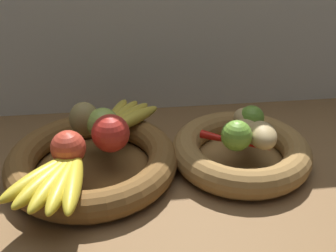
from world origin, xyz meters
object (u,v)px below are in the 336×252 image
pear_brown (84,119)px  potato_back (246,119)px  lime_near (236,136)px  lime_far (251,118)px  fruit_bowl_right (241,151)px  apple_red_right (111,134)px  chili_pepper (235,142)px  potato_small (262,135)px  fruit_bowl_left (93,161)px  potato_large (243,130)px  apple_green_back (103,124)px  banana_bunch_back (124,117)px  banana_bunch_front (57,179)px  apple_red_front (68,148)px

pear_brown → potato_back: bearing=-2.5°
lime_near → lime_far: size_ratio=1.13×
fruit_bowl_right → pear_brown: 33.00cm
apple_red_right → chili_pepper: apple_red_right is taller
potato_small → fruit_bowl_left: bearing=174.9°
potato_small → chili_pepper: potato_small is taller
fruit_bowl_left → lime_far: 34.08cm
potato_large → chili_pepper: size_ratio=0.47×
apple_green_back → fruit_bowl_left: bearing=-124.2°
pear_brown → banana_bunch_back: pear_brown is taller
fruit_bowl_right → banana_bunch_front: (-35.60, -11.64, 4.65)cm
fruit_bowl_left → apple_green_back: apple_green_back is taller
pear_brown → lime_near: bearing=-17.4°
potato_back → chili_pepper: 7.83cm
potato_large → potato_back: bearing=65.6°
chili_pepper → lime_near: bearing=-70.7°
apple_red_front → pear_brown: size_ratio=0.89×
fruit_bowl_right → lime_far: bearing=52.1°
potato_small → apple_red_front: bearing=-177.6°
apple_red_front → apple_green_back: bearing=53.5°
banana_bunch_front → fruit_bowl_left: bearing=66.6°
pear_brown → banana_bunch_back: bearing=26.6°
fruit_bowl_right → potato_large: 5.24cm
fruit_bowl_right → potato_small: bearing=-45.0°
banana_bunch_front → lime_near: bearing=13.6°
potato_back → banana_bunch_back: bearing=168.0°
potato_back → lime_far: (0.95, -0.49, 0.42)cm
potato_large → banana_bunch_front: bearing=-161.9°
pear_brown → lime_far: (34.64, -1.94, -0.95)cm
pear_brown → potato_small: bearing=-13.8°
apple_red_right → pear_brown: apple_red_right is taller
lime_near → chili_pepper: (0.28, 1.17, -2.17)cm
banana_bunch_front → chili_pepper: bearing=15.3°
apple_green_back → banana_bunch_back: apple_green_back is taller
pear_brown → banana_bunch_front: 17.74cm
apple_red_right → banana_bunch_back: 11.56cm
pear_brown → fruit_bowl_right: bearing=-9.9°
apple_green_back → lime_near: (25.64, -7.33, -0.24)cm
apple_red_front → chili_pepper: apple_red_front is taller
potato_large → chili_pepper: (-2.14, -2.46, -1.27)cm
fruit_bowl_right → apple_green_back: apple_green_back is taller
banana_bunch_back → chili_pepper: bearing=-29.1°
apple_red_right → lime_far: (29.30, 5.05, -1.01)cm
pear_brown → lime_far: 34.71cm
potato_small → chili_pepper: 5.38cm
fruit_bowl_left → lime_near: bearing=-7.3°
apple_red_right → lime_near: 24.17cm
potato_back → lime_near: lime_near is taller
fruit_bowl_right → lime_far: 7.38cm
fruit_bowl_left → pear_brown: bearing=102.7°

